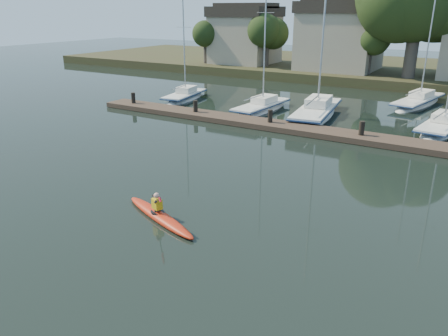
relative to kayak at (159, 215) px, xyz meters
The scene contains 9 objects.
ground 0.84m from the kayak, 22.90° to the left, with size 160.00×160.00×0.00m, color black.
kayak is the anchor object (origin of this frame).
dock 14.34m from the kayak, 86.98° to the left, with size 34.00×2.00×1.80m.
sailboat_0 23.11m from the kayak, 123.65° to the left, with size 2.91×6.83×10.50m.
sailboat_1 19.38m from the kayak, 105.16° to the left, with size 2.31×7.69×12.42m.
sailboat_2 19.09m from the kayak, 92.21° to the left, with size 3.61×10.10×16.36m.
sailboat_3 20.87m from the kayak, 68.46° to the left, with size 3.00×7.69×12.07m.
sailboat_6 27.86m from the kayak, 79.59° to the left, with size 3.63×9.27×14.42m.
shore 40.79m from the kayak, 86.66° to the left, with size 90.00×25.25×12.75m.
Camera 1 is at (9.01, -11.73, 7.47)m, focal length 35.00 mm.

